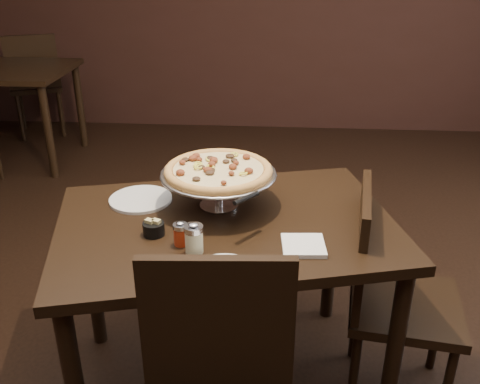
{
  "coord_description": "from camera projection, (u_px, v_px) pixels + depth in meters",
  "views": [
    {
      "loc": [
        0.22,
        -1.9,
        1.8
      ],
      "look_at": [
        0.09,
        -0.04,
        0.91
      ],
      "focal_mm": 40.0,
      "sensor_mm": 36.0,
      "label": 1
    }
  ],
  "objects": [
    {
      "name": "room",
      "position": [
        234.0,
        61.0,
        1.91
      ],
      "size": [
        6.04,
        7.04,
        2.84
      ],
      "color": "black",
      "rests_on": "ground"
    },
    {
      "name": "chair_far",
      "position": [
        223.0,
        230.0,
        2.7
      ],
      "size": [
        0.49,
        0.49,
        0.86
      ],
      "rotation": [
        0.0,
        0.0,
        2.89
      ],
      "color": "black",
      "rests_on": "ground"
    },
    {
      "name": "pizza_stand",
      "position": [
        218.0,
        171.0,
        2.12
      ],
      "size": [
        0.47,
        0.47,
        0.19
      ],
      "color": "silver",
      "rests_on": "dining_table"
    },
    {
      "name": "bg_chair_far",
      "position": [
        36.0,
        81.0,
        5.17
      ],
      "size": [
        0.61,
        0.61,
        1.0
      ],
      "rotation": [
        0.0,
        0.0,
        3.53
      ],
      "color": "black",
      "rests_on": "ground"
    },
    {
      "name": "serving_spatula",
      "position": [
        246.0,
        199.0,
        1.9
      ],
      "size": [
        0.16,
        0.16,
        0.02
      ],
      "rotation": [
        0.0,
        0.0,
        -0.67
      ],
      "color": "silver",
      "rests_on": "pizza_stand"
    },
    {
      "name": "plate_left",
      "position": [
        141.0,
        199.0,
        2.23
      ],
      "size": [
        0.26,
        0.26,
        0.01
      ],
      "primitive_type": "cylinder",
      "color": "silver",
      "rests_on": "dining_table"
    },
    {
      "name": "plate_near",
      "position": [
        224.0,
        272.0,
        1.74
      ],
      "size": [
        0.21,
        0.21,
        0.01
      ],
      "primitive_type": "cylinder",
      "color": "silver",
      "rests_on": "dining_table"
    },
    {
      "name": "chair_side",
      "position": [
        388.0,
        291.0,
        2.15
      ],
      "size": [
        0.5,
        0.5,
        0.94
      ],
      "rotation": [
        0.0,
        0.0,
        1.43
      ],
      "color": "black",
      "rests_on": "ground"
    },
    {
      "name": "napkin_stack",
      "position": [
        303.0,
        246.0,
        1.89
      ],
      "size": [
        0.16,
        0.16,
        0.02
      ],
      "primitive_type": "cube",
      "rotation": [
        0.0,
        0.0,
        0.07
      ],
      "color": "white",
      "rests_on": "dining_table"
    },
    {
      "name": "dining_table",
      "position": [
        227.0,
        245.0,
        2.11
      ],
      "size": [
        1.46,
        1.15,
        0.81
      ],
      "rotation": [
        0.0,
        0.0,
        0.25
      ],
      "color": "black",
      "rests_on": "ground"
    },
    {
      "name": "packet_caddy",
      "position": [
        154.0,
        228.0,
        1.96
      ],
      "size": [
        0.08,
        0.08,
        0.06
      ],
      "rotation": [
        0.0,
        0.0,
        -0.41
      ],
      "color": "black",
      "rests_on": "dining_table"
    },
    {
      "name": "parmesan_shaker",
      "position": [
        194.0,
        239.0,
        1.84
      ],
      "size": [
        0.07,
        0.07,
        0.12
      ],
      "color": "beige",
      "rests_on": "dining_table"
    },
    {
      "name": "pepper_flake_shaker",
      "position": [
        181.0,
        234.0,
        1.89
      ],
      "size": [
        0.05,
        0.05,
        0.09
      ],
      "color": "#9A210E",
      "rests_on": "dining_table"
    }
  ]
}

